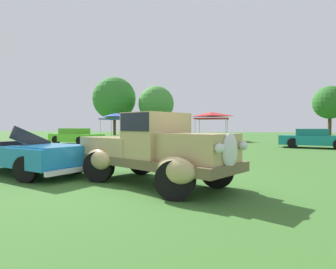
% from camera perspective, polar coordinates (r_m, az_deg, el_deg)
% --- Properties ---
extents(ground_plane, '(120.00, 120.00, 0.00)m').
position_cam_1_polar(ground_plane, '(6.67, -4.28, -10.29)').
color(ground_plane, '#386628').
extents(feature_pickup_truck, '(4.40, 3.24, 1.70)m').
position_cam_1_polar(feature_pickup_truck, '(6.58, -2.86, -2.84)').
color(feature_pickup_truck, brown).
rests_on(feature_pickup_truck, ground_plane).
extents(neighbor_convertible, '(4.61, 2.93, 1.40)m').
position_cam_1_polar(neighbor_convertible, '(9.06, -26.74, -3.58)').
color(neighbor_convertible, '#1E7AB7').
rests_on(neighbor_convertible, ground_plane).
extents(show_car_lime, '(4.73, 2.81, 1.22)m').
position_cam_1_polar(show_car_lime, '(22.52, -18.55, -0.36)').
color(show_car_lime, '#60C62D').
rests_on(show_car_lime, ground_plane).
extents(show_car_teal, '(4.45, 2.61, 1.22)m').
position_cam_1_polar(show_car_teal, '(19.88, 27.97, -0.74)').
color(show_car_teal, teal).
rests_on(show_car_teal, ground_plane).
extents(spectator_near_truck, '(0.46, 0.37, 1.69)m').
position_cam_1_polar(spectator_near_truck, '(17.02, -1.45, 0.13)').
color(spectator_near_truck, '#9E998E').
rests_on(spectator_near_truck, ground_plane).
extents(canopy_tent_left_field, '(2.64, 2.64, 2.71)m').
position_cam_1_polar(canopy_tent_left_field, '(28.45, -10.56, 3.78)').
color(canopy_tent_left_field, '#B7B7BC').
rests_on(canopy_tent_left_field, ground_plane).
extents(canopy_tent_center_field, '(3.37, 3.37, 2.71)m').
position_cam_1_polar(canopy_tent_center_field, '(28.01, -0.84, 3.85)').
color(canopy_tent_center_field, '#B7B7BC').
rests_on(canopy_tent_center_field, ground_plane).
extents(canopy_tent_right_field, '(3.05, 3.05, 2.71)m').
position_cam_1_polar(canopy_tent_right_field, '(26.49, 9.03, 3.95)').
color(canopy_tent_right_field, '#B7B7BC').
rests_on(canopy_tent_right_field, ground_plane).
extents(treeline_far_left, '(6.66, 6.66, 9.01)m').
position_cam_1_polar(treeline_far_left, '(44.09, -11.01, 7.27)').
color(treeline_far_left, '#47331E').
rests_on(treeline_far_left, ground_plane).
extents(treeline_mid_left, '(5.30, 5.30, 7.37)m').
position_cam_1_polar(treeline_mid_left, '(41.52, -2.46, 6.32)').
color(treeline_mid_left, brown).
rests_on(treeline_mid_left, ground_plane).
extents(treeline_center, '(4.46, 4.46, 6.85)m').
position_cam_1_polar(treeline_center, '(43.69, 30.44, 5.70)').
color(treeline_center, '#47331E').
rests_on(treeline_center, ground_plane).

